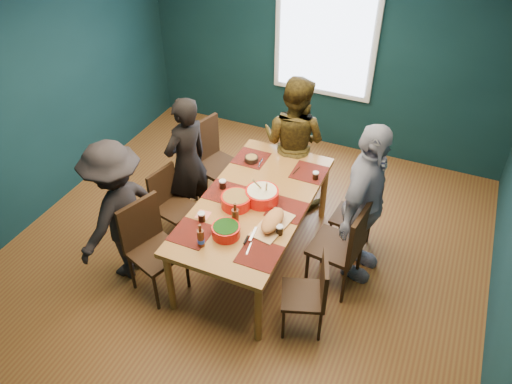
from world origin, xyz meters
The scene contains 26 objects.
room centered at (0.00, 0.27, 1.37)m, with size 5.01×5.01×2.71m.
dining_table centered at (0.13, -0.04, 0.71)m, with size 1.04×2.06×0.78m.
chair_left_far centered at (-0.78, 0.72, 0.61)m, with size 0.59×0.59×1.04m.
chair_left_mid centered at (-0.87, -0.08, 0.50)m, with size 0.46×0.46×0.86m.
chair_left_near centered at (-0.66, -0.79, 0.58)m, with size 0.58×0.58×1.00m.
chair_right_far centered at (1.09, 0.53, 0.50)m, with size 0.42×0.42×0.86m.
chair_right_mid centered at (1.09, -0.06, 0.59)m, with size 0.51×0.51×1.02m.
chair_right_near centered at (0.96, -0.66, 0.49)m, with size 0.49×0.49×0.85m.
person_far_left centered at (-0.83, 0.27, 0.78)m, with size 0.57×0.37×1.56m, color black.
person_back centered at (0.12, 1.09, 0.81)m, with size 0.79×0.62×1.63m, color black.
person_right centered at (1.15, 0.22, 0.87)m, with size 1.02×0.42×1.74m, color white.
person_near_left centered at (-1.02, -0.73, 0.77)m, with size 1.00×0.58×1.55m, color black.
bowl_salad centered at (-0.01, -0.19, 0.85)m, with size 0.30×0.30×0.12m.
bowl_dumpling centered at (0.19, -0.02, 0.86)m, with size 0.33×0.33×0.31m.
bowl_herbs centered at (0.09, -0.61, 0.85)m, with size 0.26×0.26×0.12m.
cutting_board centered at (0.43, -0.32, 0.84)m, with size 0.31×0.60×0.13m.
small_bowl centered at (-0.19, 0.57, 0.82)m, with size 0.15×0.15×0.06m.
beer_bottle_a centered at (-0.05, -0.81, 0.87)m, with size 0.07×0.07×0.24m.
beer_bottle_b centered at (0.11, -0.45, 0.89)m, with size 0.07×0.07×0.26m.
cola_glass_a centered at (-0.21, -0.52, 0.84)m, with size 0.07×0.07×0.10m.
cola_glass_b centered at (0.53, -0.39, 0.84)m, with size 0.07×0.07×0.10m.
cola_glass_c centered at (0.56, 0.54, 0.83)m, with size 0.06×0.06×0.09m.
cola_glass_d centered at (-0.26, 0.01, 0.84)m, with size 0.07×0.07×0.10m.
napkin_a centered at (0.51, 0.03, 0.79)m, with size 0.15×0.15×0.00m, color #F67B67.
napkin_b centered at (-0.24, -0.44, 0.79)m, with size 0.13×0.13×0.00m, color #F67B67.
napkin_c centered at (0.43, -0.79, 0.79)m, with size 0.15×0.15×0.00m, color #F67B67.
Camera 1 is at (1.69, -3.56, 3.91)m, focal length 35.00 mm.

